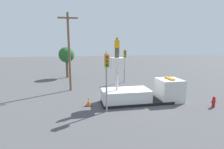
% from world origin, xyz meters
% --- Properties ---
extents(ground_plane, '(120.00, 120.00, 0.00)m').
position_xyz_m(ground_plane, '(0.00, 0.00, 0.00)').
color(ground_plane, '#4C4C4F').
extents(bucket_truck, '(7.61, 2.32, 4.24)m').
position_xyz_m(bucket_truck, '(0.63, 0.00, 0.86)').
color(bucket_truck, black).
rests_on(bucket_truck, ground).
extents(worker, '(0.40, 0.26, 1.75)m').
position_xyz_m(worker, '(-1.90, 0.00, 5.12)').
color(worker, brown).
rests_on(worker, bucket_truck).
extents(traffic_light_pole, '(0.34, 0.57, 4.83)m').
position_xyz_m(traffic_light_pole, '(-3.10, -1.79, 3.43)').
color(traffic_light_pole, gray).
rests_on(traffic_light_pole, ground).
extents(traffic_light_across, '(0.34, 0.57, 4.67)m').
position_xyz_m(traffic_light_across, '(1.05, 8.40, 3.32)').
color(traffic_light_across, gray).
rests_on(traffic_light_across, ground).
extents(fire_hydrant, '(0.50, 0.26, 0.96)m').
position_xyz_m(fire_hydrant, '(6.21, -2.37, 0.47)').
color(fire_hydrant, red).
rests_on(fire_hydrant, ground).
extents(traffic_cone_rear, '(0.52, 0.52, 0.76)m').
position_xyz_m(traffic_cone_rear, '(-4.47, 0.00, 0.36)').
color(traffic_cone_rear, black).
rests_on(traffic_cone_rear, ground).
extents(tree_left_bg, '(2.46, 2.46, 4.91)m').
position_xyz_m(tree_left_bg, '(-7.10, 13.63, 3.63)').
color(tree_left_bg, brown).
rests_on(tree_left_bg, ground).
extents(utility_pole, '(2.20, 0.26, 8.84)m').
position_xyz_m(utility_pole, '(-6.25, 5.62, 4.75)').
color(utility_pole, brown).
rests_on(utility_pole, ground).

